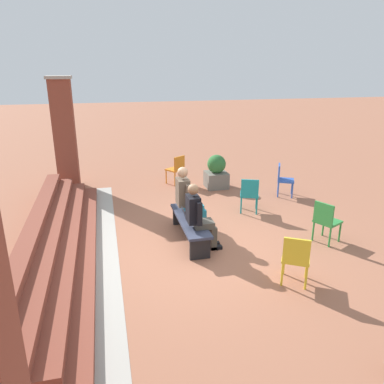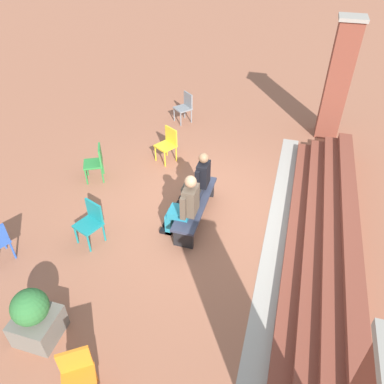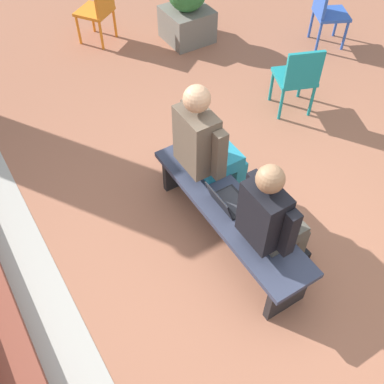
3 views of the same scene
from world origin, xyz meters
TOP-DOWN VIEW (x-y plane):
  - ground_plane at (0.00, 0.00)m, footprint 60.00×60.00m
  - concrete_strip at (0.33, 1.62)m, footprint 7.56×0.40m
  - bench at (0.33, 0.00)m, footprint 1.80×0.44m
  - person_student at (-0.10, -0.06)m, footprint 0.51×0.65m
  - person_adult at (0.79, -0.07)m, footprint 0.56×0.71m
  - laptop at (0.35, 0.01)m, footprint 0.32×0.29m
  - plastic_chair_near_bench_left at (1.43, -1.68)m, footprint 0.54×0.54m
  - plastic_chair_mid_courtyard at (2.38, -2.99)m, footprint 0.56×0.56m
  - plastic_chair_far_left at (4.02, -0.46)m, footprint 0.58×0.58m
  - planter at (3.44, -1.49)m, footprint 0.60×0.60m

SIDE VIEW (x-z plane):
  - ground_plane at x=0.00m, z-range 0.00..0.00m
  - concrete_strip at x=0.33m, z-range 0.00..0.01m
  - bench at x=0.33m, z-range 0.13..0.58m
  - planter at x=3.44m, z-range -0.03..0.91m
  - plastic_chair_near_bench_left at x=1.43m, z-range 0.06..0.90m
  - plastic_chair_mid_courtyard at x=2.38m, z-range 0.06..0.90m
  - plastic_chair_far_left at x=4.02m, z-range 0.06..0.90m
  - laptop at x=0.35m, z-range 0.39..0.61m
  - person_student at x=-0.10m, z-range 0.05..1.35m
  - person_adult at x=0.79m, z-range 0.04..1.42m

